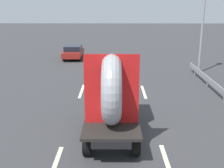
% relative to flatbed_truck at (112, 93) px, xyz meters
% --- Properties ---
extents(ground_plane, '(120.00, 120.00, 0.00)m').
position_rel_flatbed_truck_xyz_m(ground_plane, '(0.30, -0.17, -1.67)').
color(ground_plane, '#38383A').
extents(flatbed_truck, '(2.02, 4.83, 3.51)m').
position_rel_flatbed_truck_xyz_m(flatbed_truck, '(0.00, 0.00, 0.00)').
color(flatbed_truck, black).
rests_on(flatbed_truck, ground_plane).
extents(distant_sedan, '(1.65, 3.84, 1.25)m').
position_rel_flatbed_truck_xyz_m(distant_sedan, '(-3.73, 15.68, -1.00)').
color(distant_sedan, black).
rests_on(distant_sedan, ground_plane).
extents(traffic_light, '(0.42, 0.36, 6.89)m').
position_rel_flatbed_truck_xyz_m(traffic_light, '(6.48, 10.14, 2.74)').
color(traffic_light, gray).
rests_on(traffic_light, ground_plane).
extents(guardrail, '(0.10, 11.25, 0.71)m').
position_rel_flatbed_truck_xyz_m(guardrail, '(5.93, 4.90, -1.14)').
color(guardrail, gray).
rests_on(guardrail, ground_plane).
extents(lane_dash_left_near, '(0.16, 2.58, 0.01)m').
position_rel_flatbed_truck_xyz_m(lane_dash_left_near, '(-1.86, -2.65, -1.66)').
color(lane_dash_left_near, beige).
rests_on(lane_dash_left_near, ground_plane).
extents(lane_dash_left_far, '(0.16, 2.67, 0.01)m').
position_rel_flatbed_truck_xyz_m(lane_dash_left_far, '(-1.86, 5.52, -1.66)').
color(lane_dash_left_far, beige).
rests_on(lane_dash_left_far, ground_plane).
extents(lane_dash_right_near, '(0.16, 2.07, 0.01)m').
position_rel_flatbed_truck_xyz_m(lane_dash_right_near, '(1.86, -2.23, -1.66)').
color(lane_dash_right_near, beige).
rests_on(lane_dash_right_near, ground_plane).
extents(lane_dash_right_far, '(0.16, 2.51, 0.01)m').
position_rel_flatbed_truck_xyz_m(lane_dash_right_far, '(1.86, 5.37, -1.66)').
color(lane_dash_right_far, beige).
rests_on(lane_dash_right_far, ground_plane).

